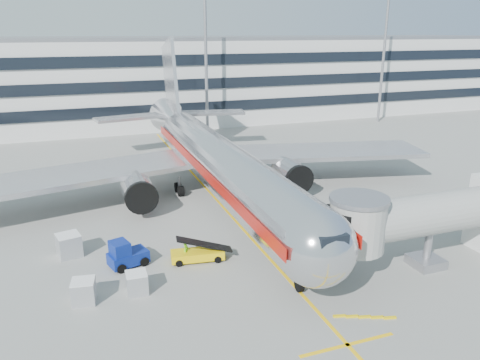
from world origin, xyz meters
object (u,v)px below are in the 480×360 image
object	(u,v)px
baggage_tug	(126,255)
cargo_container_right	(69,245)
main_jet	(214,159)
cargo_container_left	(84,291)
belt_loader	(197,254)
cargo_container_front	(137,283)
ramp_worker	(186,250)

from	to	relation	value
baggage_tug	cargo_container_right	world-z (taller)	baggage_tug
main_jet	cargo_container_right	size ratio (longest dim) A/B	25.34
main_jet	cargo_container_left	world-z (taller)	main_jet
belt_loader	cargo_container_front	xyz separation A→B (m)	(-4.98, -3.05, 0.16)
main_jet	baggage_tug	size ratio (longest dim) A/B	16.21
cargo_container_right	cargo_container_front	size ratio (longest dim) A/B	1.38
belt_loader	cargo_container_right	distance (m)	10.08
belt_loader	ramp_worker	xyz separation A→B (m)	(-0.83, 0.29, 0.29)
cargo_container_right	cargo_container_front	world-z (taller)	cargo_container_right
cargo_container_left	cargo_container_right	size ratio (longest dim) A/B	0.83
ramp_worker	baggage_tug	bearing A→B (deg)	107.57
main_jet	ramp_worker	xyz separation A→B (m)	(-6.13, -12.83, -3.38)
main_jet	ramp_worker	size ratio (longest dim) A/B	29.68
belt_loader	cargo_container_left	distance (m)	8.90
main_jet	belt_loader	size ratio (longest dim) A/B	11.84
cargo_container_left	cargo_container_front	xyz separation A→B (m)	(3.38, -0.01, -0.05)
main_jet	belt_loader	xyz separation A→B (m)	(-5.30, -13.12, -3.66)
cargo_container_right	cargo_container_left	bearing A→B (deg)	-83.65
belt_loader	cargo_container_left	world-z (taller)	belt_loader
baggage_tug	main_jet	bearing A→B (deg)	49.12
belt_loader	ramp_worker	bearing A→B (deg)	160.69
belt_loader	baggage_tug	bearing A→B (deg)	169.66
ramp_worker	main_jet	bearing A→B (deg)	0.60
belt_loader	ramp_worker	size ratio (longest dim) A/B	2.51
belt_loader	cargo_container_right	world-z (taller)	belt_loader
cargo_container_front	cargo_container_right	bearing A→B (deg)	120.02
cargo_container_left	belt_loader	bearing A→B (deg)	19.99
baggage_tug	cargo_container_right	size ratio (longest dim) A/B	1.56
cargo_container_front	belt_loader	bearing A→B (deg)	31.47
belt_loader	cargo_container_front	world-z (taller)	belt_loader
cargo_container_front	main_jet	bearing A→B (deg)	57.54
baggage_tug	belt_loader	bearing A→B (deg)	-10.34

